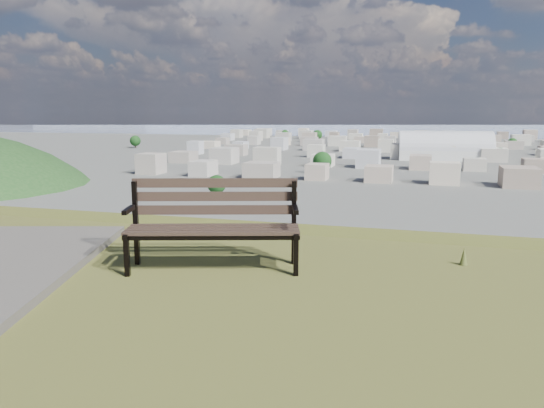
% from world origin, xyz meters
% --- Properties ---
extents(park_bench, '(1.69, 0.96, 0.84)m').
position_xyz_m(park_bench, '(0.07, 2.46, 25.48)').
color(park_bench, '#3B2A22').
rests_on(park_bench, hilltop_mesa).
extents(arena, '(50.76, 25.58, 20.64)m').
position_xyz_m(arena, '(11.90, 303.00, 4.87)').
color(arena, silver).
rests_on(arena, ground).
extents(city_blocks, '(395.00, 361.00, 7.00)m').
position_xyz_m(city_blocks, '(0.00, 394.44, 3.50)').
color(city_blocks, '#BCB5A5').
rests_on(city_blocks, ground).
extents(city_trees, '(406.52, 387.20, 9.98)m').
position_xyz_m(city_trees, '(-26.39, 319.00, 4.83)').
color(city_trees, '#322019').
rests_on(city_trees, ground).
extents(bay_water, '(2400.00, 700.00, 0.12)m').
position_xyz_m(bay_water, '(0.00, 900.00, 0.00)').
color(bay_water, '#99A6C3').
rests_on(bay_water, ground).
extents(far_hills, '(2050.00, 340.00, 60.00)m').
position_xyz_m(far_hills, '(-60.92, 1402.93, 25.47)').
color(far_hills, '#8691A6').
rests_on(far_hills, ground).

